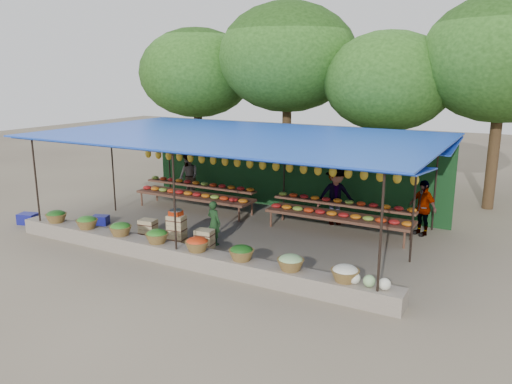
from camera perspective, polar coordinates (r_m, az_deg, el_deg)
The scene contains 16 objects.
ground at distance 14.38m, azimuth -1.91°, elevation -4.61°, with size 60.00×60.00×0.00m, color #65594A.
stone_curb at distance 12.17m, azimuth -8.62°, elevation -7.16°, with size 10.60×0.55×0.40m, color slate.
stall_canopy at distance 13.85m, azimuth -1.83°, elevation 6.04°, with size 10.80×6.60×2.82m.
produce_baskets at distance 12.10m, azimuth -9.06°, elevation -5.46°, with size 8.98×0.58×0.34m.
netting_backdrop at distance 16.76m, azimuth 3.60°, elevation 2.39°, with size 10.60×0.06×2.50m, color #19461F.
tree_row at distance 18.97m, azimuth 9.11°, elevation 14.02°, with size 16.51×5.50×7.12m.
fruit_table_left at distance 16.63m, azimuth -6.91°, elevation -0.04°, with size 4.21×0.95×0.93m.
fruit_table_right at distance 14.36m, azimuth 9.52°, elevation -2.28°, with size 4.21×0.95×0.93m.
crate_counter at distance 13.56m, azimuth -9.13°, elevation -4.51°, with size 2.39×0.40×0.77m.
weighing_scale at distance 13.40m, azimuth -9.15°, elevation -2.31°, with size 0.33×0.33×0.35m.
vendor_seated at distance 13.25m, azimuth -4.83°, elevation -3.52°, with size 0.43×0.28×1.19m, color #193719.
customer_left at distance 18.03m, azimuth -7.71°, elevation 1.72°, with size 0.81×0.63×1.66m, color slate.
customer_mid at distance 15.07m, azimuth 9.11°, elevation -0.41°, with size 1.15×0.66×1.78m, color slate.
customer_right at distance 14.71m, azimuth 18.50°, elevation -1.70°, with size 0.92×0.38×1.57m, color slate.
blue_crate_front at distance 16.61m, azimuth -24.60°, elevation -2.79°, with size 0.54×0.39×0.32m, color navy.
blue_crate_back at distance 15.74m, azimuth -17.35°, elevation -3.09°, with size 0.47×0.34×0.28m, color navy.
Camera 1 is at (7.04, -11.72, 4.44)m, focal length 35.00 mm.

